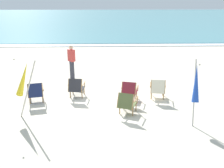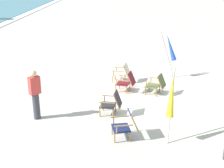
{
  "view_description": "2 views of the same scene",
  "coord_description": "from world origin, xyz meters",
  "px_view_note": "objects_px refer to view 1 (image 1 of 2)",
  "views": [
    {
      "loc": [
        -0.06,
        -8.6,
        3.99
      ],
      "look_at": [
        0.2,
        1.12,
        0.54
      ],
      "focal_mm": 42.0,
      "sensor_mm": 36.0,
      "label": 1
    },
    {
      "loc": [
        -10.5,
        0.5,
        4.57
      ],
      "look_at": [
        -0.02,
        1.19,
        0.63
      ],
      "focal_mm": 50.0,
      "sensor_mm": 36.0,
      "label": 2
    }
  ],
  "objects_px": {
    "beach_chair_far_center": "(129,91)",
    "beach_chair_back_right": "(158,88)",
    "person_by_waterline": "(72,62)",
    "beach_chair_front_right": "(76,87)",
    "beach_chair_mid_center": "(127,103)",
    "umbrella_furled_blue": "(196,84)",
    "umbrella_furled_yellow": "(23,80)",
    "beach_chair_back_left": "(36,92)"
  },
  "relations": [
    {
      "from": "beach_chair_back_right",
      "to": "umbrella_furled_blue",
      "type": "height_order",
      "value": "umbrella_furled_blue"
    },
    {
      "from": "umbrella_furled_blue",
      "to": "umbrella_furled_yellow",
      "type": "bearing_deg",
      "value": 174.07
    },
    {
      "from": "beach_chair_far_center",
      "to": "person_by_waterline",
      "type": "bearing_deg",
      "value": 131.52
    },
    {
      "from": "beach_chair_front_right",
      "to": "beach_chair_mid_center",
      "type": "height_order",
      "value": "beach_chair_front_right"
    },
    {
      "from": "beach_chair_mid_center",
      "to": "umbrella_furled_blue",
      "type": "distance_m",
      "value": 2.33
    },
    {
      "from": "beach_chair_front_right",
      "to": "umbrella_furled_blue",
      "type": "relative_size",
      "value": 0.4
    },
    {
      "from": "umbrella_furled_yellow",
      "to": "umbrella_furled_blue",
      "type": "relative_size",
      "value": 0.99
    },
    {
      "from": "beach_chair_back_left",
      "to": "beach_chair_back_right",
      "type": "distance_m",
      "value": 4.66
    },
    {
      "from": "beach_chair_front_right",
      "to": "umbrella_furled_yellow",
      "type": "bearing_deg",
      "value": -131.07
    },
    {
      "from": "beach_chair_mid_center",
      "to": "person_by_waterline",
      "type": "xyz_separation_m",
      "value": [
        -2.31,
        3.97,
        0.41
      ]
    },
    {
      "from": "beach_chair_front_right",
      "to": "umbrella_furled_blue",
      "type": "distance_m",
      "value": 4.6
    },
    {
      "from": "umbrella_furled_blue",
      "to": "person_by_waterline",
      "type": "height_order",
      "value": "umbrella_furled_blue"
    },
    {
      "from": "person_by_waterline",
      "to": "beach_chair_back_right",
      "type": "bearing_deg",
      "value": -35.87
    },
    {
      "from": "beach_chair_back_left",
      "to": "person_by_waterline",
      "type": "distance_m",
      "value": 3.09
    },
    {
      "from": "beach_chair_back_left",
      "to": "umbrella_furled_yellow",
      "type": "height_order",
      "value": "umbrella_furled_yellow"
    },
    {
      "from": "beach_chair_front_right",
      "to": "beach_chair_back_right",
      "type": "distance_m",
      "value": 3.19
    },
    {
      "from": "beach_chair_far_center",
      "to": "umbrella_furled_yellow",
      "type": "bearing_deg",
      "value": -160.4
    },
    {
      "from": "beach_chair_far_center",
      "to": "person_by_waterline",
      "type": "height_order",
      "value": "person_by_waterline"
    },
    {
      "from": "beach_chair_back_left",
      "to": "umbrella_furled_yellow",
      "type": "distance_m",
      "value": 1.49
    },
    {
      "from": "beach_chair_mid_center",
      "to": "beach_chair_front_right",
      "type": "bearing_deg",
      "value": 140.03
    },
    {
      "from": "umbrella_furled_yellow",
      "to": "umbrella_furled_blue",
      "type": "distance_m",
      "value": 5.42
    },
    {
      "from": "beach_chair_mid_center",
      "to": "beach_chair_back_right",
      "type": "distance_m",
      "value": 1.88
    },
    {
      "from": "beach_chair_back_right",
      "to": "person_by_waterline",
      "type": "relative_size",
      "value": 0.5
    },
    {
      "from": "beach_chair_front_right",
      "to": "person_by_waterline",
      "type": "bearing_deg",
      "value": 100.42
    },
    {
      "from": "beach_chair_far_center",
      "to": "beach_chair_back_right",
      "type": "distance_m",
      "value": 1.14
    },
    {
      "from": "beach_chair_front_right",
      "to": "beach_chair_mid_center",
      "type": "relative_size",
      "value": 0.93
    },
    {
      "from": "beach_chair_far_center",
      "to": "beach_chair_mid_center",
      "type": "bearing_deg",
      "value": -99.42
    },
    {
      "from": "umbrella_furled_blue",
      "to": "beach_chair_back_left",
      "type": "bearing_deg",
      "value": 161.9
    },
    {
      "from": "beach_chair_back_left",
      "to": "person_by_waterline",
      "type": "bearing_deg",
      "value": 70.45
    },
    {
      "from": "beach_chair_front_right",
      "to": "person_by_waterline",
      "type": "distance_m",
      "value": 2.47
    },
    {
      "from": "beach_chair_back_left",
      "to": "beach_chair_far_center",
      "type": "xyz_separation_m",
      "value": [
        3.53,
        0.06,
        -0.0
      ]
    },
    {
      "from": "beach_chair_back_left",
      "to": "umbrella_furled_blue",
      "type": "height_order",
      "value": "umbrella_furled_blue"
    },
    {
      "from": "beach_chair_mid_center",
      "to": "umbrella_furled_yellow",
      "type": "distance_m",
      "value": 3.46
    },
    {
      "from": "beach_chair_front_right",
      "to": "umbrella_furled_yellow",
      "type": "distance_m",
      "value": 2.41
    },
    {
      "from": "umbrella_furled_yellow",
      "to": "person_by_waterline",
      "type": "bearing_deg",
      "value": 75.83
    },
    {
      "from": "beach_chair_far_center",
      "to": "beach_chair_back_right",
      "type": "bearing_deg",
      "value": 10.38
    },
    {
      "from": "beach_chair_mid_center",
      "to": "person_by_waterline",
      "type": "relative_size",
      "value": 0.53
    },
    {
      "from": "umbrella_furled_yellow",
      "to": "beach_chair_far_center",
      "type": "bearing_deg",
      "value": 19.6
    },
    {
      "from": "person_by_waterline",
      "to": "beach_chair_mid_center",
      "type": "bearing_deg",
      "value": -59.74
    },
    {
      "from": "beach_chair_front_right",
      "to": "person_by_waterline",
      "type": "height_order",
      "value": "person_by_waterline"
    },
    {
      "from": "beach_chair_far_center",
      "to": "umbrella_furled_blue",
      "type": "relative_size",
      "value": 0.41
    },
    {
      "from": "beach_chair_far_center",
      "to": "beach_chair_mid_center",
      "type": "height_order",
      "value": "same"
    }
  ]
}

